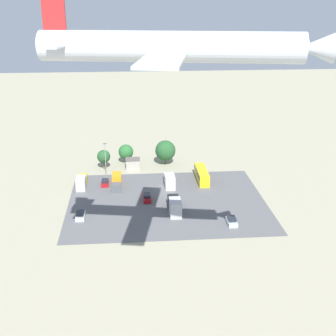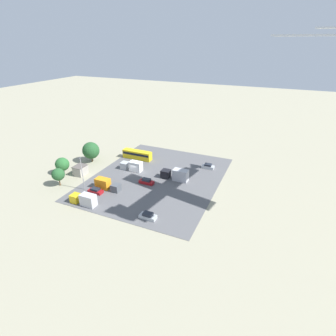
% 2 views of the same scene
% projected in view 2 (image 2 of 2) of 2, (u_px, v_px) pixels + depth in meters
% --- Properties ---
extents(ground_plane, '(400.00, 400.00, 0.00)m').
position_uv_depth(ground_plane, '(133.00, 173.00, 86.16)').
color(ground_plane, gray).
extents(parking_lot_surface, '(47.12, 38.42, 0.08)m').
position_uv_depth(parking_lot_surface, '(157.00, 178.00, 83.02)').
color(parking_lot_surface, '#565659').
rests_on(parking_lot_surface, ground).
extents(shed_building, '(4.08, 3.53, 3.05)m').
position_uv_depth(shed_building, '(80.00, 170.00, 84.39)').
color(shed_building, '#9E998E').
rests_on(shed_building, ground).
extents(bus, '(2.64, 10.94, 3.11)m').
position_uv_depth(bus, '(137.00, 154.00, 95.52)').
color(bus, gold).
rests_on(bus, ground).
extents(parked_car_0, '(1.99, 4.11, 1.59)m').
position_uv_depth(parked_car_0, '(208.00, 166.00, 88.73)').
color(parked_car_0, '#ADB2B7').
rests_on(parked_car_0, ground).
extents(parked_car_1, '(1.94, 4.27, 1.44)m').
position_uv_depth(parked_car_1, '(96.00, 191.00, 74.44)').
color(parked_car_1, maroon).
rests_on(parked_car_1, ground).
extents(parked_car_2, '(1.97, 4.20, 1.55)m').
position_uv_depth(parked_car_2, '(148.00, 216.00, 63.65)').
color(parked_car_2, '#ADB2B7').
rests_on(parked_car_2, ground).
extents(parked_car_3, '(1.77, 4.54, 1.61)m').
position_uv_depth(parked_car_3, '(147.00, 182.00, 79.20)').
color(parked_car_3, maroon).
rests_on(parked_car_3, ground).
extents(parked_truck_0, '(2.38, 7.76, 3.05)m').
position_uv_depth(parked_truck_0, '(106.00, 185.00, 76.08)').
color(parked_truck_0, '#4C5156').
rests_on(parked_truck_0, ground).
extents(parked_truck_1, '(2.44, 7.54, 3.29)m').
position_uv_depth(parked_truck_1, '(133.00, 166.00, 87.04)').
color(parked_truck_1, '#ADB2B7').
rests_on(parked_truck_1, ground).
extents(parked_truck_2, '(2.57, 8.70, 3.57)m').
position_uv_depth(parked_truck_2, '(176.00, 175.00, 81.10)').
color(parked_truck_2, black).
rests_on(parked_truck_2, ground).
extents(parked_truck_3, '(2.37, 7.48, 3.24)m').
position_uv_depth(parked_truck_3, '(85.00, 200.00, 68.72)').
color(parked_truck_3, gold).
rests_on(parked_truck_3, ground).
extents(tree_near_shed, '(5.93, 5.93, 7.27)m').
position_uv_depth(tree_near_shed, '(91.00, 150.00, 92.17)').
color(tree_near_shed, brown).
rests_on(tree_near_shed, ground).
extents(tree_apron_mid, '(3.76, 3.76, 5.59)m').
position_uv_depth(tree_apron_mid, '(58.00, 174.00, 76.98)').
color(tree_apron_mid, brown).
rests_on(tree_apron_mid, ground).
extents(tree_apron_far, '(4.39, 4.39, 5.63)m').
position_uv_depth(tree_apron_far, '(62.00, 164.00, 83.93)').
color(tree_apron_far, brown).
rests_on(tree_apron_far, ground).
extents(light_pole_lot_centre, '(0.90, 0.28, 10.12)m').
position_uv_depth(light_pole_lot_centre, '(82.00, 173.00, 73.91)').
color(light_pole_lot_centre, gray).
rests_on(light_pole_lot_centre, ground).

